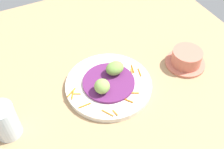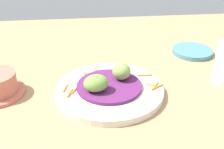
% 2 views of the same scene
% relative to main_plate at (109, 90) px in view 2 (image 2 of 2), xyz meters
% --- Properties ---
extents(table_surface, '(1.10, 1.10, 0.02)m').
position_rel_main_plate_xyz_m(table_surface, '(0.02, -0.04, -0.02)').
color(table_surface, tan).
rests_on(table_surface, ground).
extents(main_plate, '(0.25, 0.25, 0.02)m').
position_rel_main_plate_xyz_m(main_plate, '(0.00, 0.00, 0.00)').
color(main_plate, silver).
rests_on(main_plate, table_surface).
extents(cabbage_bed, '(0.15, 0.15, 0.01)m').
position_rel_main_plate_xyz_m(cabbage_bed, '(0.00, 0.00, 0.01)').
color(cabbage_bed, '#60235B').
rests_on(cabbage_bed, main_plate).
extents(carrot_garnish, '(0.15, 0.23, 0.00)m').
position_rel_main_plate_xyz_m(carrot_garnish, '(0.03, -0.01, 0.01)').
color(carrot_garnish, orange).
rests_on(carrot_garnish, main_plate).
extents(guac_scoop_left, '(0.06, 0.06, 0.04)m').
position_rel_main_plate_xyz_m(guac_scoop_left, '(0.02, -0.03, 0.04)').
color(guac_scoop_left, '#84A851').
rests_on(guac_scoop_left, cabbage_bed).
extents(guac_scoop_center, '(0.05, 0.06, 0.04)m').
position_rel_main_plate_xyz_m(guac_scoop_center, '(-0.02, 0.03, 0.03)').
color(guac_scoop_center, '#759E47').
rests_on(guac_scoop_center, cabbage_bed).
extents(side_plate_small, '(0.12, 0.12, 0.01)m').
position_rel_main_plate_xyz_m(side_plate_small, '(0.19, -0.27, -0.00)').
color(side_plate_small, teal).
rests_on(side_plate_small, table_surface).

